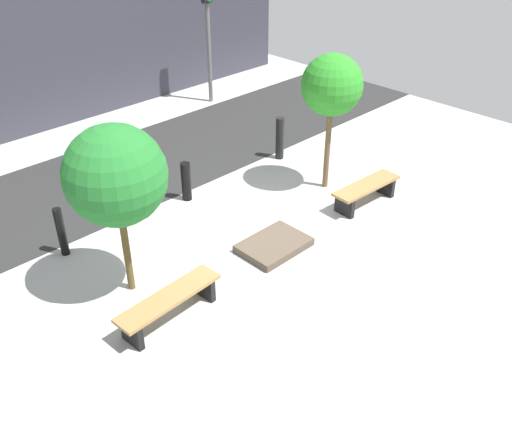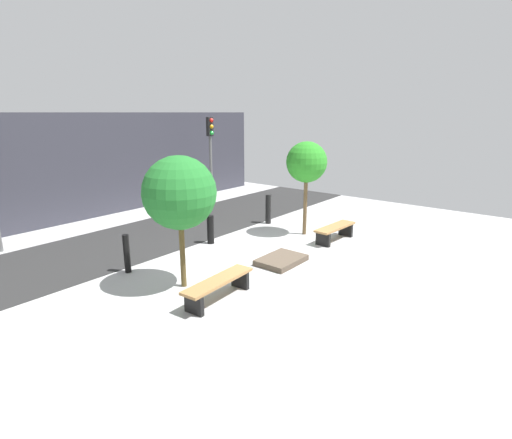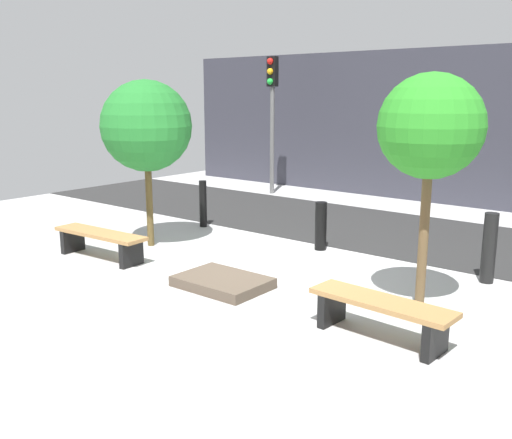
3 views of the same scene
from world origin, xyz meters
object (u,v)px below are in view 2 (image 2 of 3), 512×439
Objects in this scene: planter_bed at (281,260)px; bollard_far_left at (127,254)px; tree_behind_left_bench at (179,193)px; traffic_light_mid_west at (211,144)px; bollard_left at (210,230)px; bench_left at (219,285)px; bollard_center at (268,209)px; tree_behind_right_bench at (307,163)px; bench_right at (335,230)px.

bollard_far_left is at bearing 138.00° from planter_bed.
traffic_light_mid_west reaches higher than tree_behind_left_bench.
traffic_light_mid_west reaches higher than bollard_left.
bollard_left is at bearing 43.93° from bench_left.
tree_behind_left_bench is at bearing -162.67° from bollard_center.
tree_behind_left_bench is 5.12m from tree_behind_right_bench.
bench_left is at bearing -175.53° from planter_bed.
tree_behind_right_bench is at bearing 0.00° from tree_behind_left_bench.
bollard_far_left is 1.13× the size of bollard_left.
bollard_far_left is (-0.31, 1.69, -1.66)m from tree_behind_left_bench.
bench_right is at bearing -96.36° from bollard_center.
tree_behind_right_bench reaches higher than tree_behind_left_bench.
bollard_left is at bearing 146.50° from tree_behind_right_bench.
planter_bed is (-2.56, 0.20, -0.26)m from bench_right.
tree_behind_left_bench is at bearing 171.45° from bench_right.
bollard_left is at bearing 90.00° from planter_bed.
bench_left is at bearing -176.53° from bench_right.
bollard_far_left is 2.87m from bollard_left.
tree_behind_left_bench reaches higher than bollard_far_left.
bench_left is 1.47× the size of planter_bed.
bollard_far_left is at bearing 92.89° from bench_left.
tree_behind_right_bench is (2.56, 0.89, 2.23)m from planter_bed.
bollard_center is (0.31, 1.69, -1.79)m from tree_behind_right_bench.
bollard_far_left reaches higher than bench_left.
tree_behind_left_bench reaches higher than bollard_left.
tree_behind_left_bench is (-2.56, 0.89, 2.07)m from planter_bed.
bench_right is 0.57× the size of tree_behind_right_bench.
tree_behind_left_bench is at bearing 160.83° from planter_bed.
planter_bed is 1.22× the size of bollard_center.
bollard_far_left is 5.74m from bollard_center.
bollard_left is (2.56, 1.69, -1.72)m from tree_behind_left_bench.
tree_behind_right_bench is at bearing -100.38° from bollard_center.
traffic_light_mid_west is at bearing 30.17° from bollard_far_left.
bench_right is at bearing -4.47° from planter_bed.
bollard_far_left is at bearing 100.38° from tree_behind_left_bench.
bollard_left is at bearing 33.50° from tree_behind_left_bench.
bench_right is 2.26m from tree_behind_right_bench.
tree_behind_right_bench is 3.45× the size of bollard_left.
bench_right is at bearing -103.56° from traffic_light_mid_west.
bench_left is at bearing -132.60° from bollard_left.
traffic_light_mid_west is (1.35, 4.12, 1.98)m from bollard_center.
planter_bed is at bearing 179.00° from bench_right.
traffic_light_mid_west is at bearing 74.02° from tree_behind_right_bench.
tree_behind_right_bench reaches higher than bollard_center.
bollard_far_left is at bearing -149.83° from traffic_light_mid_west.
bench_right is 6.10m from bollard_far_left.
bench_left is 1.79× the size of bollard_center.
traffic_light_mid_west reaches higher than bollard_center.
traffic_light_mid_west reaches higher than bollard_far_left.
planter_bed is at bearing -122.21° from traffic_light_mid_west.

